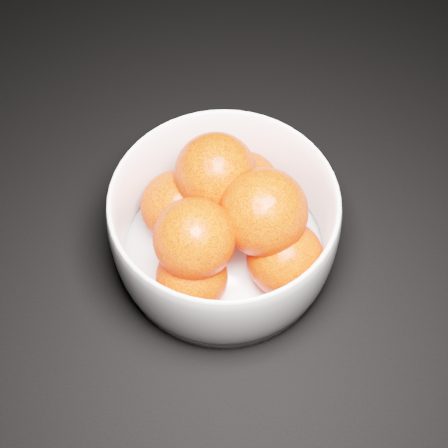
{
  "coord_description": "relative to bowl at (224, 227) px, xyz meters",
  "views": [
    {
      "loc": [
        -0.25,
        -0.53,
        0.5
      ],
      "look_at": [
        -0.25,
        -0.25,
        0.05
      ],
      "focal_mm": 50.0,
      "sensor_mm": 36.0,
      "label": 1
    }
  ],
  "objects": [
    {
      "name": "bowl",
      "position": [
        0.0,
        0.0,
        0.0
      ],
      "size": [
        0.19,
        0.19,
        0.09
      ],
      "rotation": [
        0.0,
        0.0,
        -0.32
      ],
      "color": "white",
      "rests_on": "ground"
    },
    {
      "name": "ground",
      "position": [
        0.25,
        0.25,
        -0.05
      ],
      "size": [
        3.0,
        3.0,
        0.0
      ],
      "primitive_type": "cube",
      "color": "black",
      "rests_on": "ground"
    },
    {
      "name": "orange_pile",
      "position": [
        0.0,
        0.0,
        0.01
      ],
      "size": [
        0.16,
        0.15,
        0.11
      ],
      "color": "#FF2D0B",
      "rests_on": "bowl"
    }
  ]
}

